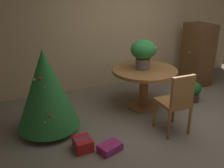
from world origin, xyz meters
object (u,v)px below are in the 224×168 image
at_px(holiday_tree, 46,89).
at_px(potted_plant, 194,91).
at_px(flower_vase, 143,52).
at_px(wooden_chair_near, 176,101).
at_px(round_dining_table, 144,78).
at_px(gift_box_red, 83,144).
at_px(wooden_cabinet, 197,54).
at_px(gift_box_purple, 110,147).

xyz_separation_m(holiday_tree, potted_plant, (2.79, -0.04, -0.48)).
distance_m(flower_vase, wooden_chair_near, 1.13).
relative_size(round_dining_table, potted_plant, 2.87).
bearing_deg(wooden_chair_near, holiday_tree, 154.68).
relative_size(round_dining_table, flower_vase, 2.24).
bearing_deg(flower_vase, gift_box_red, -148.27).
height_order(flower_vase, holiday_tree, holiday_tree).
bearing_deg(wooden_chair_near, wooden_cabinet, 42.85).
bearing_deg(wooden_chair_near, gift_box_purple, -177.44).
distance_m(holiday_tree, gift_box_red, 0.99).
distance_m(round_dining_table, holiday_tree, 1.77).
bearing_deg(gift_box_purple, gift_box_red, 150.89).
height_order(round_dining_table, gift_box_red, round_dining_table).
bearing_deg(round_dining_table, holiday_tree, -175.80).
bearing_deg(flower_vase, holiday_tree, -174.40).
xyz_separation_m(wooden_cabinet, potted_plant, (-0.71, -0.82, -0.46)).
xyz_separation_m(gift_box_red, gift_box_purple, (0.33, -0.18, -0.03)).
distance_m(flower_vase, gift_box_purple, 1.81).
bearing_deg(flower_vase, potted_plant, -11.22).
bearing_deg(potted_plant, round_dining_table, 170.77).
distance_m(round_dining_table, potted_plant, 1.11).
xyz_separation_m(round_dining_table, flower_vase, (-0.02, 0.04, 0.49)).
height_order(round_dining_table, gift_box_purple, round_dining_table).
xyz_separation_m(wooden_chair_near, wooden_cabinet, (1.74, 1.62, 0.14)).
xyz_separation_m(flower_vase, potted_plant, (1.05, -0.21, -0.84)).
bearing_deg(wooden_cabinet, round_dining_table, -159.37).
bearing_deg(potted_plant, wooden_chair_near, -142.52).
relative_size(round_dining_table, holiday_tree, 0.89).
bearing_deg(potted_plant, gift_box_purple, -158.39).
relative_size(flower_vase, gift_box_purple, 1.41).
bearing_deg(round_dining_table, flower_vase, 117.03).
height_order(holiday_tree, gift_box_purple, holiday_tree).
bearing_deg(gift_box_purple, flower_vase, 44.50).
bearing_deg(gift_box_red, flower_vase, 31.73).
bearing_deg(gift_box_purple, potted_plant, 21.61).
relative_size(round_dining_table, gift_box_red, 4.01).
distance_m(wooden_chair_near, potted_plant, 1.34).
distance_m(wooden_cabinet, potted_plant, 1.18).
relative_size(wooden_chair_near, potted_plant, 2.39).
distance_m(holiday_tree, wooden_cabinet, 3.59).
xyz_separation_m(round_dining_table, holiday_tree, (-1.76, -0.13, 0.12)).
distance_m(flower_vase, wooden_cabinet, 1.91).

